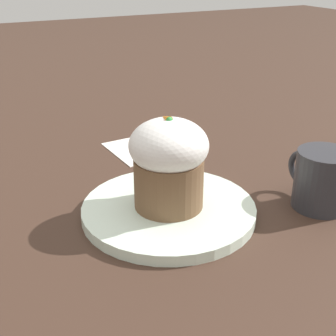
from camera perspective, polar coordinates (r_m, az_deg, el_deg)
The scene contains 6 objects.
ground_plane at distance 0.62m, azimuth 0.09°, elevation -5.72°, with size 4.00×4.00×0.00m, color #3D281E.
dessert_plate at distance 0.62m, azimuth 0.09°, elevation -5.13°, with size 0.23×0.23×0.01m.
carrot_cake at distance 0.59m, azimuth -0.00°, elevation 0.64°, with size 0.10×0.10×0.12m.
spoon at distance 0.63m, azimuth 1.12°, elevation -3.43°, with size 0.08×0.10×0.01m.
coffee_cup at distance 0.66m, azimuth 18.21°, elevation -1.31°, with size 0.10×0.07×0.08m.
paper_napkin at distance 0.83m, azimuth -3.34°, elevation 2.35°, with size 0.12×0.11×0.00m.
Camera 1 is at (-0.48, 0.24, 0.32)m, focal length 50.00 mm.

